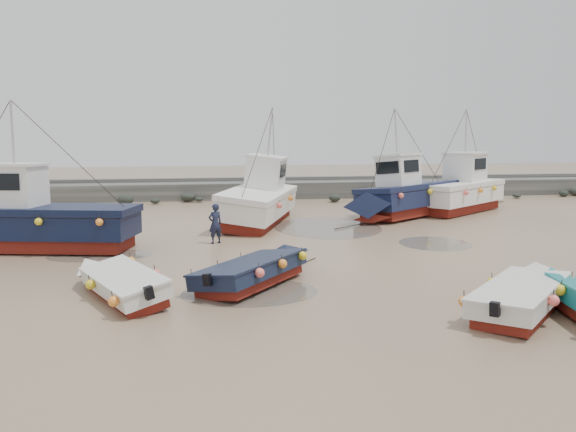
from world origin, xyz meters
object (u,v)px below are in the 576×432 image
dinghy_1 (258,267)px  cabin_boat_1 (259,198)px  person (216,243)px  cabin_boat_3 (462,189)px  dinghy_3 (525,292)px  dinghy_0 (123,279)px  cabin_boat_0 (27,219)px  cabin_boat_2 (405,194)px

dinghy_1 → cabin_boat_1: (1.14, 12.41, 0.77)m
cabin_boat_1 → person: 6.23m
cabin_boat_1 → cabin_boat_3: (12.95, 2.52, 0.03)m
dinghy_1 → dinghy_3: (7.16, -3.87, -0.00)m
dinghy_0 → cabin_boat_0: bearing=95.5°
dinghy_3 → cabin_boat_2: size_ratio=0.59×
cabin_boat_0 → cabin_boat_3: bearing=-59.4°
cabin_boat_2 → cabin_boat_3: 4.88m
cabin_boat_1 → person: (-2.47, -5.57, -1.31)m
dinghy_0 → dinghy_3: size_ratio=1.08×
dinghy_3 → cabin_boat_1: (-6.01, 16.28, 0.77)m
dinghy_1 → cabin_boat_2: 16.15m
dinghy_0 → cabin_boat_3: cabin_boat_3 is taller
dinghy_0 → cabin_boat_2: size_ratio=0.63×
cabin_boat_0 → cabin_boat_2: same height
cabin_boat_0 → cabin_boat_1: (10.33, 5.78, -0.00)m
cabin_boat_3 → dinghy_1: bearing=-80.1°
cabin_boat_2 → person: (-10.96, -6.09, -1.33)m
cabin_boat_0 → cabin_boat_2: size_ratio=1.21×
dinghy_0 → dinghy_1: bearing=-15.9°
dinghy_1 → cabin_boat_2: size_ratio=0.63×
dinghy_0 → cabin_boat_1: size_ratio=0.53×
cabin_boat_0 → cabin_boat_3: size_ratio=1.24×
cabin_boat_0 → dinghy_0: bearing=-135.6°
cabin_boat_2 → cabin_boat_3: same height
person → cabin_boat_1: bearing=-141.2°
dinghy_3 → person: dinghy_3 is taller
dinghy_1 → cabin_boat_3: size_ratio=0.64×
dinghy_0 → cabin_boat_1: cabin_boat_1 is taller
person → dinghy_0: bearing=42.1°
cabin_boat_0 → dinghy_3: bearing=-111.7°
dinghy_0 → cabin_boat_0: (-4.96, 7.53, 0.77)m
dinghy_1 → person: 6.99m
dinghy_3 → cabin_boat_1: size_ratio=0.49×
dinghy_0 → cabin_boat_0: cabin_boat_0 is taller
cabin_boat_0 → cabin_boat_3: (23.28, 8.30, 0.03)m
dinghy_3 → cabin_boat_2: 17.00m
dinghy_1 → dinghy_0: bearing=-129.5°
dinghy_0 → cabin_boat_1: bearing=40.1°
cabin_boat_1 → cabin_boat_0: bearing=-131.8°
dinghy_0 → cabin_boat_0: 9.05m
dinghy_3 → person: bearing=173.7°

